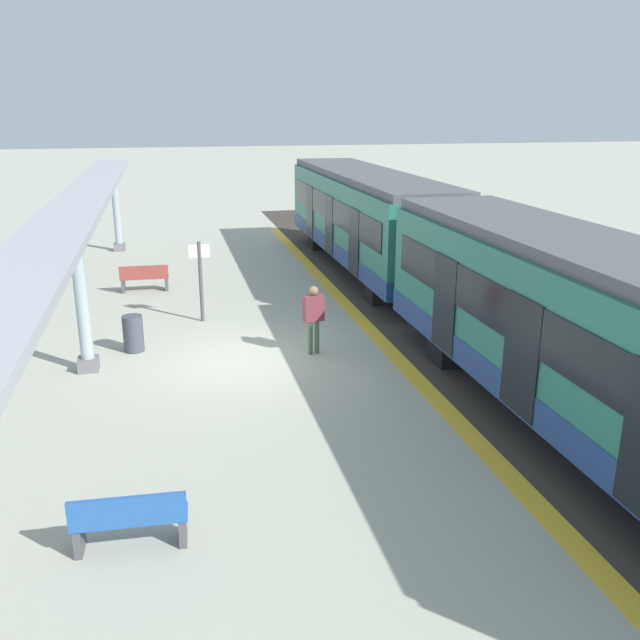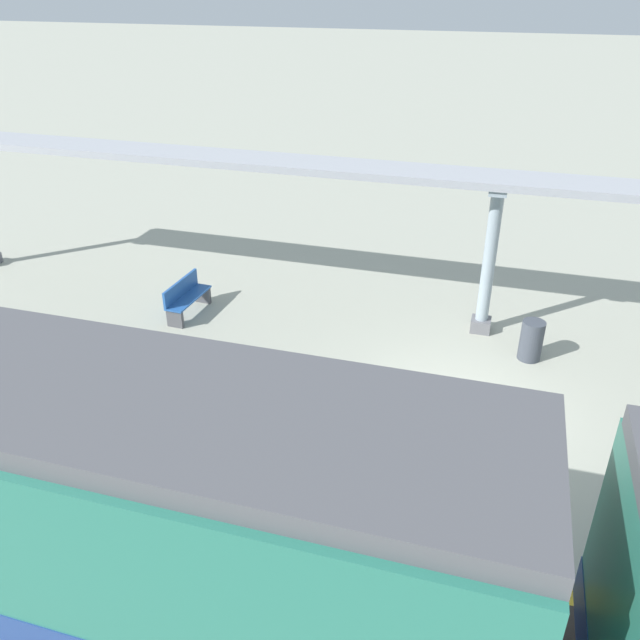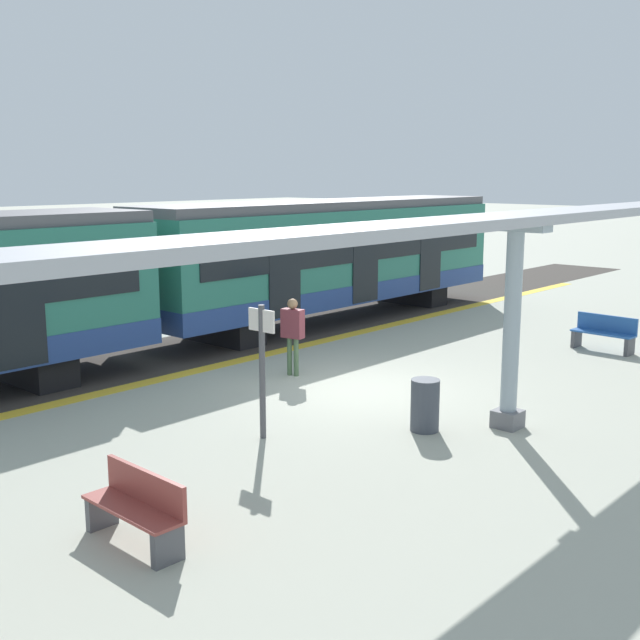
# 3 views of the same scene
# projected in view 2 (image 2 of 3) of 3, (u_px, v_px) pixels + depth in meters

# --- Properties ---
(ground_plane) EXTENTS (176.00, 176.00, 0.00)m
(ground_plane) POSITION_uv_depth(u_px,v_px,m) (457.00, 413.00, 12.13)
(ground_plane) COLOR #A8AA9A
(tactile_edge_strip) EXTENTS (0.41, 34.50, 0.01)m
(tactile_edge_strip) POSITION_uv_depth(u_px,v_px,m) (429.00, 561.00, 9.09)
(tactile_edge_strip) COLOR gold
(tactile_edge_strip) RESTS_ON ground
(canopy_pillar_second) EXTENTS (1.10, 0.44, 3.44)m
(canopy_pillar_second) POSITION_uv_depth(u_px,v_px,m) (489.00, 260.00, 14.09)
(canopy_pillar_second) COLOR slate
(canopy_pillar_second) RESTS_ON ground
(canopy_beam) EXTENTS (1.20, 27.86, 0.16)m
(canopy_beam) POSITION_uv_depth(u_px,v_px,m) (500.00, 180.00, 13.25)
(canopy_beam) COLOR #A8AAB2
(canopy_beam) RESTS_ON canopy_pillar_nearest
(bench_near_end) EXTENTS (1.52, 0.51, 0.86)m
(bench_near_end) POSITION_uv_depth(u_px,v_px,m) (186.00, 297.00, 15.44)
(bench_near_end) COLOR #2556A2
(bench_near_end) RESTS_ON ground
(trash_bin) EXTENTS (0.48, 0.48, 0.88)m
(trash_bin) POSITION_uv_depth(u_px,v_px,m) (531.00, 340.00, 13.64)
(trash_bin) COLOR #3E444E
(trash_bin) RESTS_ON ground
(passenger_waiting_near_edge) EXTENTS (0.51, 0.30, 1.66)m
(passenger_waiting_near_edge) POSITION_uv_depth(u_px,v_px,m) (459.00, 425.00, 10.12)
(passenger_waiting_near_edge) COLOR #4D6A46
(passenger_waiting_near_edge) RESTS_ON ground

